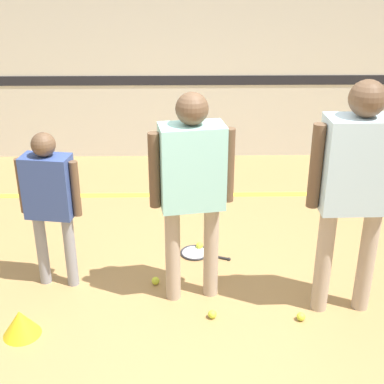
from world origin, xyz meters
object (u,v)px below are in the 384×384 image
object	(u,v)px
person_student_left	(49,195)
racket_spare_on_floor	(197,253)
tennis_ball_stray_left	(301,317)
person_student_right	(357,177)
training_cone	(21,323)
tennis_ball_near_instructor	(212,314)
tennis_ball_by_spare_racket	(199,245)
person_instructor	(192,178)
tennis_ball_stray_right	(156,281)

from	to	relation	value
person_student_left	racket_spare_on_floor	size ratio (longest dim) A/B	2.66
tennis_ball_stray_left	person_student_left	bearing A→B (deg)	164.64
person_student_left	tennis_ball_stray_left	distance (m)	2.14
person_student_right	training_cone	xyz separation A→B (m)	(-2.39, -0.29, -1.00)
tennis_ball_near_instructor	tennis_ball_stray_left	world-z (taller)	same
tennis_ball_by_spare_racket	tennis_ball_near_instructor	bearing A→B (deg)	-86.22
person_instructor	person_student_right	size ratio (longest dim) A/B	0.93
tennis_ball_near_instructor	tennis_ball_by_spare_racket	distance (m)	1.03
tennis_ball_by_spare_racket	person_student_left	bearing A→B (deg)	-155.51
person_instructor	tennis_ball_stray_left	distance (m)	1.33
person_student_right	tennis_ball_by_spare_racket	distance (m)	1.76
tennis_ball_stray_left	tennis_ball_stray_right	size ratio (longest dim) A/B	1.00
racket_spare_on_floor	tennis_ball_near_instructor	world-z (taller)	tennis_ball_near_instructor
tennis_ball_by_spare_racket	racket_spare_on_floor	bearing A→B (deg)	-105.84
person_instructor	person_student_left	world-z (taller)	person_instructor
tennis_ball_stray_left	person_student_right	bearing A→B (deg)	25.59
person_student_right	tennis_ball_stray_right	distance (m)	1.83
tennis_ball_stray_left	racket_spare_on_floor	bearing A→B (deg)	128.14
person_student_left	person_student_right	distance (m)	2.30
person_student_right	tennis_ball_by_spare_racket	size ratio (longest dim) A/B	27.07
tennis_ball_stray_left	tennis_ball_stray_right	xyz separation A→B (m)	(-1.12, 0.49, 0.00)
person_instructor	person_student_right	bearing A→B (deg)	-18.40
person_student_left	tennis_ball_stray_right	distance (m)	1.12
tennis_ball_stray_right	training_cone	world-z (taller)	training_cone
tennis_ball_near_instructor	tennis_ball_by_spare_racket	size ratio (longest dim) A/B	1.00
tennis_ball_by_spare_racket	tennis_ball_stray_right	xyz separation A→B (m)	(-0.38, -0.58, 0.00)
person_student_left	tennis_ball_stray_left	world-z (taller)	person_student_left
person_instructor	racket_spare_on_floor	xyz separation A→B (m)	(0.05, 0.63, -1.02)
person_student_right	racket_spare_on_floor	distance (m)	1.75
person_student_right	tennis_ball_stray_left	xyz separation A→B (m)	(-0.33, -0.16, -1.07)
person_student_left	tennis_ball_stray_right	bearing A→B (deg)	6.38
person_instructor	tennis_ball_near_instructor	distance (m)	1.05
racket_spare_on_floor	training_cone	bearing A→B (deg)	-118.35
person_instructor	tennis_ball_near_instructor	size ratio (longest dim) A/B	25.21
person_student_right	tennis_ball_stray_left	bearing A→B (deg)	24.39
racket_spare_on_floor	tennis_ball_near_instructor	bearing A→B (deg)	-62.91
person_student_left	training_cone	bearing A→B (deg)	-92.66
tennis_ball_by_spare_racket	training_cone	bearing A→B (deg)	-137.78
person_student_right	tennis_ball_near_instructor	distance (m)	1.47
racket_spare_on_floor	tennis_ball_by_spare_racket	xyz separation A→B (m)	(0.03, 0.10, 0.02)
tennis_ball_stray_left	training_cone	bearing A→B (deg)	-176.36
person_student_left	training_cone	distance (m)	0.98
person_student_left	tennis_ball_by_spare_racket	size ratio (longest dim) A/B	19.96
person_student_left	tennis_ball_near_instructor	distance (m)	1.56
person_instructor	tennis_ball_stray_left	size ratio (longest dim) A/B	25.21
tennis_ball_near_instructor	tennis_ball_by_spare_racket	bearing A→B (deg)	93.78
person_student_right	tennis_ball_near_instructor	xyz separation A→B (m)	(-1.00, -0.12, -1.07)
person_instructor	tennis_ball_stray_left	bearing A→B (deg)	-31.99
tennis_ball_by_spare_racket	training_cone	xyz separation A→B (m)	(-1.32, -1.20, 0.07)
tennis_ball_stray_right	person_student_right	bearing A→B (deg)	-13.00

